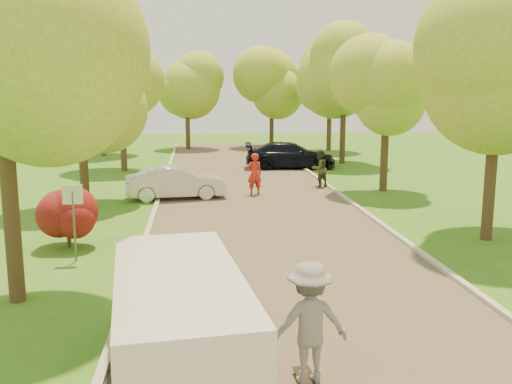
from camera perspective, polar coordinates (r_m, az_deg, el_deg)
name	(u,v)px	position (r m, az deg, el deg)	size (l,w,h in m)	color
ground	(307,306)	(12.97, 5.16, -11.26)	(100.00, 100.00, 0.00)	#386818
road	(264,223)	(20.53, 0.83, -3.10)	(8.00, 60.00, 0.01)	#4C4438
curb_left	(150,224)	(20.44, -10.53, -3.18)	(0.18, 60.00, 0.12)	#B2AD9E
curb_right	(374,219)	(21.37, 11.69, -2.63)	(0.18, 60.00, 0.12)	#B2AD9E
street_sign	(73,206)	(16.50, -17.82, -1.37)	(0.55, 0.06, 2.17)	#59595E
red_shrub	(67,212)	(18.13, -18.34, -1.89)	(1.70, 1.70, 1.95)	#382619
tree_l_mida	(10,69)	(13.41, -23.40, 11.25)	(4.71, 4.60, 7.39)	#382619
tree_l_midb	(84,93)	(24.23, -16.78, 9.44)	(4.30, 4.20, 6.62)	#382619
tree_l_far	(124,76)	(34.07, -13.03, 11.21)	(4.92, 4.80, 7.79)	#382619
tree_r_mida	(506,63)	(19.30, 23.70, 11.76)	(5.13, 5.00, 7.95)	#382619
tree_r_midb	(391,86)	(27.35, 13.37, 10.26)	(4.51, 4.40, 7.01)	#382619
tree_r_far	(348,72)	(37.12, 9.18, 11.80)	(5.33, 5.20, 8.34)	#382619
tree_bg_a	(104,81)	(42.31, -15.00, 10.68)	(5.12, 5.00, 7.72)	#382619
tree_bg_b	(333,79)	(45.10, 7.71, 11.17)	(5.12, 5.00, 7.95)	#382619
tree_bg_c	(190,86)	(45.83, -6.66, 10.53)	(4.92, 4.80, 7.33)	#382619
tree_bg_d	(274,82)	(48.29, 1.85, 10.92)	(5.12, 5.00, 7.72)	#382619
minivan	(179,324)	(9.56, -7.72, -12.97)	(2.55, 5.25, 1.88)	white
silver_sedan	(176,183)	(25.17, -8.02, 0.93)	(1.51, 4.32, 1.42)	silver
dark_sedan	(290,155)	(34.69, 3.45, 3.69)	(2.22, 5.46, 1.58)	black
longboard	(308,382)	(9.69, 5.25, -18.38)	(0.36, 1.03, 0.12)	black
skateboarder	(309,323)	(9.25, 5.36, -12.88)	(1.28, 0.74, 1.98)	gray
person_striped	(254,174)	(25.81, -0.17, 1.81)	(0.70, 0.46, 1.91)	red
person_olive	(319,168)	(28.03, 6.34, 2.37)	(0.90, 0.70, 1.86)	#343821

